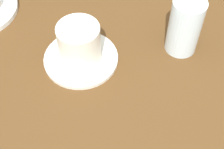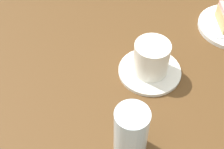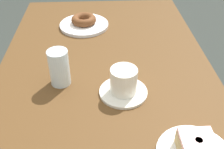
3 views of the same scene
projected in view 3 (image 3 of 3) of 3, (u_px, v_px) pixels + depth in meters
name	position (u px, v px, depth m)	size (l,w,h in m)	color
table	(106.00, 81.00, 1.05)	(1.22, 0.78, 0.72)	#533519
plate_chocolate_ring	(84.00, 25.00, 1.25)	(0.22, 0.22, 0.01)	white
napkin_chocolate_ring	(84.00, 23.00, 1.24)	(0.16, 0.16, 0.00)	white
donut_chocolate_ring	(84.00, 20.00, 1.23)	(0.11, 0.11, 0.03)	brown
donut_glazed_square	(197.00, 147.00, 0.66)	(0.09, 0.09, 0.05)	tan
water_glass	(59.00, 68.00, 0.88)	(0.07, 0.07, 0.12)	silver
coffee_cup	(124.00, 83.00, 0.85)	(0.16, 0.16, 0.09)	silver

